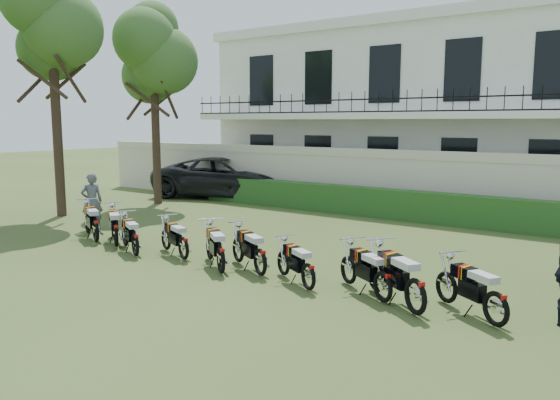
{
  "coord_description": "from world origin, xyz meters",
  "views": [
    {
      "loc": [
        7.68,
        -9.97,
        3.29
      ],
      "look_at": [
        -0.79,
        1.98,
        1.17
      ],
      "focal_mm": 35.0,
      "sensor_mm": 36.0,
      "label": 1
    }
  ],
  "objects": [
    {
      "name": "tree_west_near",
      "position": [
        -8.96,
        5.0,
        5.89
      ],
      "size": [
        3.4,
        3.2,
        7.9
      ],
      "color": "#473323",
      "rests_on": "ground"
    },
    {
      "name": "motorcycle_2",
      "position": [
        -2.72,
        -1.41,
        0.45
      ],
      "size": [
        1.62,
        0.92,
        0.97
      ],
      "rotation": [
        0.0,
        0.0,
        1.09
      ],
      "color": "black",
      "rests_on": "ground"
    },
    {
      "name": "motorcycle_8",
      "position": [
        4.41,
        -1.38,
        0.5
      ],
      "size": [
        1.67,
        1.26,
        1.09
      ],
      "rotation": [
        0.0,
        0.0,
        0.94
      ],
      "color": "black",
      "rests_on": "ground"
    },
    {
      "name": "motorcycle_3",
      "position": [
        -1.51,
        -0.97,
        0.43
      ],
      "size": [
        1.63,
        0.81,
        0.94
      ],
      "rotation": [
        0.0,
        0.0,
        1.17
      ],
      "color": "black",
      "rests_on": "ground"
    },
    {
      "name": "motorcycle_0",
      "position": [
        -4.83,
        -1.0,
        0.49
      ],
      "size": [
        1.78,
        0.98,
        1.06
      ],
      "rotation": [
        0.0,
        0.0,
        1.11
      ],
      "color": "black",
      "rests_on": "ground"
    },
    {
      "name": "motorcycle_5",
      "position": [
        0.82,
        -1.01,
        0.47
      ],
      "size": [
        1.67,
        0.98,
        1.01
      ],
      "rotation": [
        0.0,
        0.0,
        1.07
      ],
      "color": "black",
      "rests_on": "ground"
    },
    {
      "name": "ground",
      "position": [
        0.0,
        0.0,
        0.0
      ],
      "size": [
        100.0,
        100.0,
        0.0
      ],
      "primitive_type": "plane",
      "color": "#3C4D1E",
      "rests_on": "ground"
    },
    {
      "name": "motorcycle_1",
      "position": [
        -3.91,
        -1.04,
        0.48
      ],
      "size": [
        1.63,
        1.15,
        1.04
      ],
      "rotation": [
        0.0,
        0.0,
        0.97
      ],
      "color": "black",
      "rests_on": "ground"
    },
    {
      "name": "building",
      "position": [
        0.0,
        13.96,
        3.71
      ],
      "size": [
        20.4,
        9.6,
        7.4
      ],
      "color": "white",
      "rests_on": "ground"
    },
    {
      "name": "suv",
      "position": [
        -7.88,
        7.91,
        0.87
      ],
      "size": [
        6.83,
        4.53,
        1.74
      ],
      "primitive_type": "imported",
      "rotation": [
        0.0,
        0.0,
        1.85
      ],
      "color": "black",
      "rests_on": "ground"
    },
    {
      "name": "motorcycle_6",
      "position": [
        2.18,
        -1.26,
        0.42
      ],
      "size": [
        1.5,
        0.92,
        0.92
      ],
      "rotation": [
        0.0,
        0.0,
        1.04
      ],
      "color": "black",
      "rests_on": "ground"
    },
    {
      "name": "motorcycle_4",
      "position": [
        0.01,
        -1.35,
        0.47
      ],
      "size": [
        1.55,
        1.19,
        1.02
      ],
      "rotation": [
        0.0,
        0.0,
        0.93
      ],
      "color": "black",
      "rests_on": "ground"
    },
    {
      "name": "motorcycle_7",
      "position": [
        3.68,
        -1.09,
        0.46
      ],
      "size": [
        1.59,
        1.04,
        0.99
      ],
      "rotation": [
        0.0,
        0.0,
        1.01
      ],
      "color": "black",
      "rests_on": "ground"
    },
    {
      "name": "perimeter_wall",
      "position": [
        0.0,
        8.0,
        1.17
      ],
      "size": [
        30.0,
        0.35,
        2.3
      ],
      "color": "beige",
      "rests_on": "ground"
    },
    {
      "name": "tree_west_mid",
      "position": [
        -9.46,
        1.0,
        6.67
      ],
      "size": [
        3.4,
        3.2,
        8.82
      ],
      "color": "#473323",
      "rests_on": "ground"
    },
    {
      "name": "inspector",
      "position": [
        -6.54,
        0.14,
        0.87
      ],
      "size": [
        0.64,
        0.75,
        1.73
      ],
      "primitive_type": "imported",
      "rotation": [
        0.0,
        0.0,
        -2.0
      ],
      "color": "slate",
      "rests_on": "ground"
    },
    {
      "name": "motorcycle_9",
      "position": [
        5.66,
        -1.14,
        0.46
      ],
      "size": [
        1.56,
        1.1,
        0.99
      ],
      "rotation": [
        0.0,
        0.0,
        0.98
      ],
      "color": "black",
      "rests_on": "ground"
    },
    {
      "name": "hedge",
      "position": [
        1.0,
        7.2,
        0.5
      ],
      "size": [
        18.0,
        0.6,
        1.0
      ],
      "primitive_type": "cube",
      "color": "#1E4D1B",
      "rests_on": "ground"
    }
  ]
}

